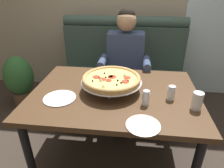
{
  "coord_description": "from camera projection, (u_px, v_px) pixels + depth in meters",
  "views": [
    {
      "loc": [
        0.14,
        -1.37,
        1.5
      ],
      "look_at": [
        -0.02,
        -0.04,
        0.81
      ],
      "focal_mm": 31.67,
      "sensor_mm": 36.0,
      "label": 1
    }
  ],
  "objects": [
    {
      "name": "diner_main",
      "position": [
        125.0,
        63.0,
        2.18
      ],
      "size": [
        0.54,
        0.64,
        1.27
      ],
      "color": "#2D3342",
      "rests_on": "ground_plane"
    },
    {
      "name": "shaker_oregano",
      "position": [
        146.0,
        99.0,
        1.39
      ],
      "size": [
        0.05,
        0.05,
        0.11
      ],
      "color": "white",
      "rests_on": "dining_table"
    },
    {
      "name": "drinking_glass",
      "position": [
        197.0,
        102.0,
        1.34
      ],
      "size": [
        0.07,
        0.07,
        0.13
      ],
      "color": "silver",
      "rests_on": "dining_table"
    },
    {
      "name": "ground_plane",
      "position": [
        114.0,
        156.0,
        1.91
      ],
      "size": [
        16.0,
        16.0,
        0.0
      ],
      "primitive_type": "plane",
      "color": "#382D26"
    },
    {
      "name": "plate_near_right",
      "position": [
        143.0,
        124.0,
        1.2
      ],
      "size": [
        0.21,
        0.21,
        0.02
      ],
      "color": "white",
      "rests_on": "dining_table"
    },
    {
      "name": "potted_plant",
      "position": [
        20.0,
        80.0,
        2.54
      ],
      "size": [
        0.36,
        0.36,
        0.7
      ],
      "color": "brown",
      "rests_on": "ground_plane"
    },
    {
      "name": "plate_near_left",
      "position": [
        60.0,
        97.0,
        1.49
      ],
      "size": [
        0.25,
        0.25,
        0.02
      ],
      "color": "white",
      "rests_on": "dining_table"
    },
    {
      "name": "booth_bench",
      "position": [
        122.0,
        78.0,
        2.56
      ],
      "size": [
        1.57,
        0.78,
        1.13
      ],
      "color": "#384C42",
      "rests_on": "ground_plane"
    },
    {
      "name": "pizza",
      "position": [
        111.0,
        79.0,
        1.55
      ],
      "size": [
        0.48,
        0.48,
        0.14
      ],
      "color": "silver",
      "rests_on": "dining_table"
    },
    {
      "name": "shaker_parmesan",
      "position": [
        171.0,
        94.0,
        1.46
      ],
      "size": [
        0.06,
        0.06,
        0.11
      ],
      "color": "white",
      "rests_on": "dining_table"
    },
    {
      "name": "dining_table",
      "position": [
        114.0,
        100.0,
        1.62
      ],
      "size": [
        1.32,
        0.94,
        0.72
      ],
      "color": "#4C331E",
      "rests_on": "ground_plane"
    }
  ]
}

